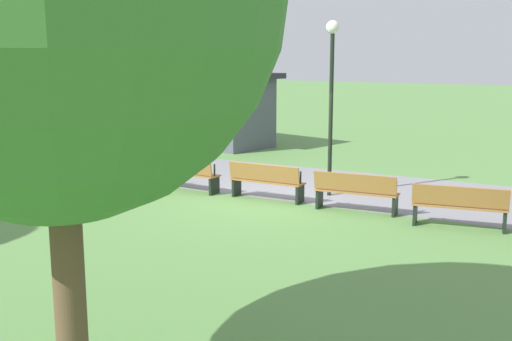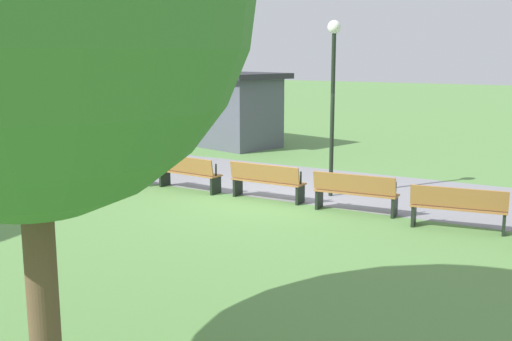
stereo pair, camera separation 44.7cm
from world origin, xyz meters
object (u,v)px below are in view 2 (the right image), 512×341
lamp_post (333,76)px  kiosk (229,109)px  bench_6 (458,207)px  bench_4 (267,181)px  bench_3 (187,172)px  bench_2 (114,166)px  bench_5 (355,192)px  bench_1 (44,161)px

lamp_post → kiosk: bearing=139.1°
bench_6 → kiosk: size_ratio=0.41×
bench_6 → kiosk: 12.53m
bench_4 → lamp_post: (1.13, 1.19, 2.44)m
bench_3 → bench_4: 2.27m
bench_2 → lamp_post: 6.34m
bench_3 → kiosk: size_ratio=0.41×
bench_5 → bench_1: bearing=180.0°
bench_4 → lamp_post: size_ratio=0.43×
bench_1 → bench_6: same height
bench_2 → bench_6: 9.04m
kiosk → bench_4: bearing=-36.8°
bench_2 → bench_5: 6.79m
bench_6 → lamp_post: lamp_post is taller
bench_6 → bench_3: bearing=169.1°
bench_3 → bench_5: same height
bench_1 → bench_6: 11.28m
bench_4 → kiosk: (-5.59, 7.01, 0.93)m
bench_3 → bench_2: bearing=-169.2°
bench_5 → bench_6: 2.27m
bench_1 → bench_4: size_ratio=1.03×
bench_5 → kiosk: kiosk is taller
bench_3 → lamp_post: lamp_post is taller
bench_3 → bench_5: 4.53m
bench_1 → bench_4: same height
bench_3 → bench_4: bearing=6.5°
bench_1 → bench_6: bearing=15.2°
bench_4 → kiosk: bearing=128.5°
bench_1 → kiosk: kiosk is taller
kiosk → bench_2: bearing=-67.1°
bench_3 → kiosk: (-3.32, 7.10, 0.93)m
bench_6 → kiosk: bearing=135.3°
bench_5 → kiosk: (-7.85, 7.10, 0.93)m
bench_4 → bench_6: bearing=-4.3°
bench_4 → kiosk: size_ratio=0.40×
bench_5 → kiosk: 10.63m
bench_3 → kiosk: 7.89m
bench_5 → lamp_post: 2.98m
bench_2 → lamp_post: lamp_post is taller
bench_2 → bench_5: bearing=10.9°
bench_4 → bench_5: bearing=-2.2°
bench_5 → bench_6: same height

